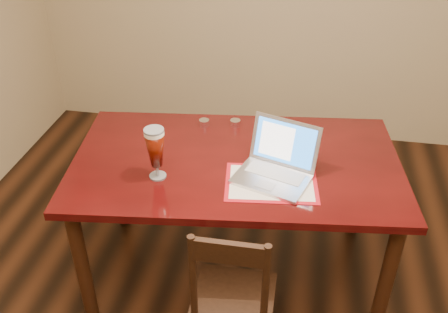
# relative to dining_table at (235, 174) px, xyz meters

# --- Properties ---
(room_shell) EXTENTS (4.51, 5.01, 2.71)m
(room_shell) POSITION_rel_dining_table_xyz_m (0.30, -0.75, 1.03)
(room_shell) COLOR tan
(room_shell) RESTS_ON ground
(dining_table) EXTENTS (1.86, 1.19, 1.10)m
(dining_table) POSITION_rel_dining_table_xyz_m (0.00, 0.00, 0.00)
(dining_table) COLOR #430809
(dining_table) RESTS_ON ground
(dining_chair) EXTENTS (0.39, 0.37, 0.92)m
(dining_chair) POSITION_rel_dining_table_xyz_m (0.09, -0.60, -0.30)
(dining_chair) COLOR black
(dining_chair) RESTS_ON ground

